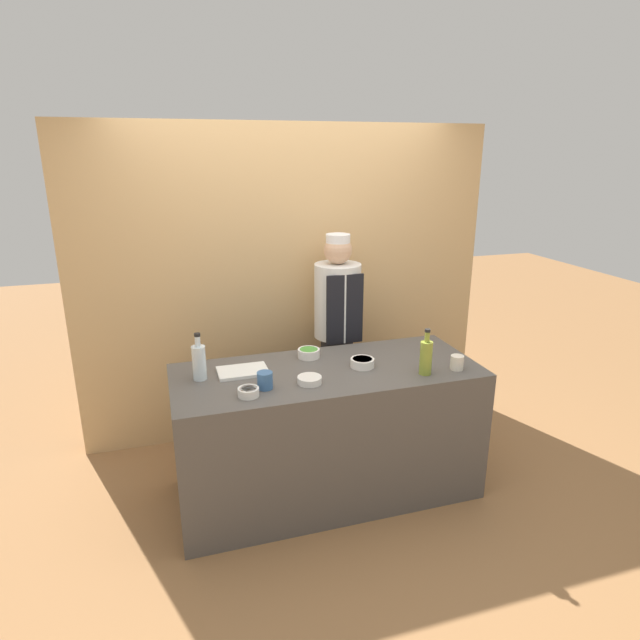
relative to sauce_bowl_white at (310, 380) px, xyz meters
name	(u,v)px	position (x,y,z in m)	size (l,w,h in m)	color
ground_plane	(327,489)	(0.16, 0.16, -0.91)	(14.00, 14.00, 0.00)	olive
cabinet_wall	(287,283)	(0.16, 1.20, 0.29)	(3.22, 0.18, 2.40)	tan
counter	(327,432)	(0.16, 0.16, -0.46)	(1.93, 0.79, 0.88)	#514C47
sauce_bowl_white	(310,380)	(0.00, 0.00, 0.00)	(0.15, 0.15, 0.04)	white
sauce_bowl_orange	(248,392)	(-0.38, -0.07, 0.00)	(0.12, 0.12, 0.05)	white
sauce_bowl_red	(362,362)	(0.39, 0.14, 0.01)	(0.15, 0.15, 0.06)	white
sauce_bowl_green	(309,353)	(0.11, 0.40, 0.01)	(0.15, 0.15, 0.06)	white
cutting_board	(243,371)	(-0.35, 0.27, -0.01)	(0.31, 0.21, 0.02)	white
bottle_oil	(426,357)	(0.72, -0.08, 0.09)	(0.08, 0.08, 0.29)	olive
bottle_clear	(199,361)	(-0.61, 0.25, 0.09)	(0.08, 0.08, 0.29)	silver
cup_blue	(265,380)	(-0.27, 0.01, 0.03)	(0.09, 0.09, 0.10)	#386093
cup_cream	(457,363)	(0.94, -0.07, 0.02)	(0.08, 0.08, 0.09)	silver
chef_center	(337,332)	(0.46, 0.84, -0.02)	(0.35, 0.35, 1.63)	#28282D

